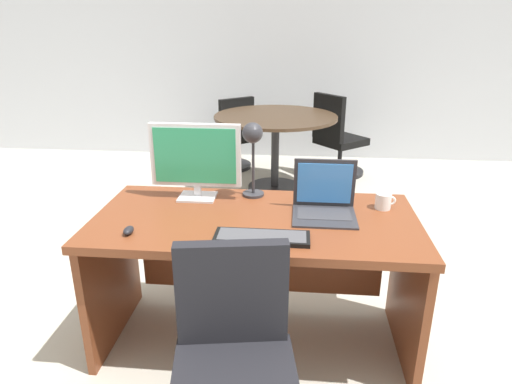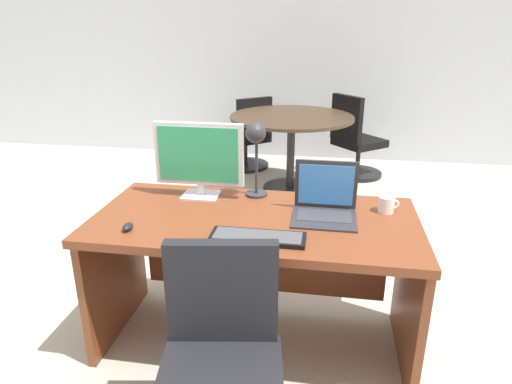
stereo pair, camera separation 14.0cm
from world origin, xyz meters
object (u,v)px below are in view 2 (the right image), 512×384
at_px(desk_lamp, 256,143).
at_px(meeting_chair_far, 248,141).
at_px(meeting_table, 291,134).
at_px(mouse, 128,227).
at_px(desk, 256,250).
at_px(laptop, 325,199).
at_px(office_chair, 221,384).
at_px(meeting_chair_near, 355,145).
at_px(keyboard, 258,237).
at_px(monitor, 199,157).
at_px(coffee_mug, 387,204).

xyz_separation_m(desk_lamp, meeting_chair_far, (-0.56, 2.81, -0.72)).
relative_size(meeting_table, meeting_chair_far, 1.43).
relative_size(mouse, desk_lamp, 0.18).
xyz_separation_m(desk, desk_lamp, (-0.04, 0.23, 0.51)).
height_order(laptop, office_chair, laptop).
bearing_deg(mouse, meeting_chair_far, 90.68).
bearing_deg(desk_lamp, office_chair, -88.35).
height_order(laptop, mouse, laptop).
relative_size(desk_lamp, meeting_chair_near, 0.45).
bearing_deg(laptop, keyboard, -130.33).
xyz_separation_m(keyboard, office_chair, (-0.07, -0.47, -0.40)).
bearing_deg(meeting_table, monitor, -98.18).
bearing_deg(desk, desk_lamp, 99.88).
height_order(coffee_mug, meeting_table, coffee_mug).
relative_size(monitor, keyboard, 1.14).
relative_size(desk, keyboard, 3.77).
bearing_deg(meeting_table, desk, -89.27).
bearing_deg(meeting_chair_far, desk_lamp, -78.76).
height_order(monitor, keyboard, monitor).
relative_size(monitor, laptop, 1.56).
bearing_deg(laptop, meeting_chair_near, 84.10).
bearing_deg(monitor, meeting_chair_far, 95.13).
bearing_deg(desk, meeting_chair_far, 101.13).
bearing_deg(office_chair, coffee_mug, 53.22).
height_order(desk, laptop, laptop).
height_order(keyboard, meeting_table, meeting_table).
bearing_deg(meeting_chair_far, meeting_table, -50.13).
bearing_deg(desk, mouse, -152.95).
bearing_deg(office_chair, mouse, 139.36).
xyz_separation_m(coffee_mug, office_chair, (-0.66, -0.89, -0.43)).
bearing_deg(meeting_chair_near, desk, -102.26).
distance_m(laptop, meeting_table, 2.35).
relative_size(desk, meeting_table, 1.31).
bearing_deg(desk, meeting_chair_near, 77.74).
bearing_deg(laptop, meeting_chair_far, 107.46).
distance_m(laptop, desk_lamp, 0.48).
height_order(coffee_mug, office_chair, office_chair).
relative_size(keyboard, meeting_chair_far, 0.50).
bearing_deg(keyboard, meeting_chair_far, 101.09).
relative_size(monitor, meeting_chair_far, 0.57).
distance_m(laptop, meeting_chair_near, 2.94).
relative_size(mouse, meeting_chair_far, 0.09).
bearing_deg(keyboard, meeting_chair_near, 79.70).
bearing_deg(coffee_mug, mouse, -161.00).
relative_size(monitor, desk_lamp, 1.16).
distance_m(laptop, meeting_chair_far, 3.17).
xyz_separation_m(laptop, meeting_table, (-0.37, 2.31, -0.23)).
distance_m(coffee_mug, meeting_table, 2.34).
xyz_separation_m(mouse, office_chair, (0.55, -0.47, -0.40)).
xyz_separation_m(keyboard, mouse, (-0.61, -0.00, 0.01)).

